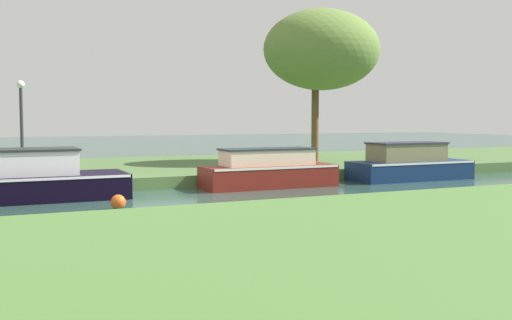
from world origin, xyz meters
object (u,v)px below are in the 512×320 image
maroon_barge (269,170)px  black_narrowboat (30,179)px  lamp_post (21,117)px  channel_buoy (118,202)px  navy_cruiser (409,164)px  willow_tree_left (322,50)px

maroon_barge → black_narrowboat: size_ratio=0.91×
lamp_post → channel_buoy: bearing=-69.4°
maroon_barge → black_narrowboat: 7.23m
maroon_barge → black_narrowboat: bearing=-180.0°
channel_buoy → lamp_post: bearing=110.6°
navy_cruiser → lamp_post: bearing=170.2°
black_narrowboat → lamp_post: 2.81m
black_narrowboat → lamp_post: size_ratio=1.64×
maroon_barge → lamp_post: (-7.28, 2.25, 1.72)m
willow_tree_left → lamp_post: 12.35m
maroon_barge → black_narrowboat: black_narrowboat is taller
willow_tree_left → channel_buoy: bearing=-144.9°
lamp_post → channel_buoy: lamp_post is taller
black_narrowboat → navy_cruiser: (12.92, 0.00, -0.02)m
black_narrowboat → channel_buoy: black_narrowboat is taller
maroon_barge → navy_cruiser: navy_cruiser is taller
lamp_post → channel_buoy: (1.86, -4.96, -2.08)m
black_narrowboat → navy_cruiser: bearing=0.0°
navy_cruiser → channel_buoy: size_ratio=12.53×
maroon_barge → lamp_post: 7.81m
maroon_barge → willow_tree_left: 7.73m
channel_buoy → willow_tree_left: bearing=35.1°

